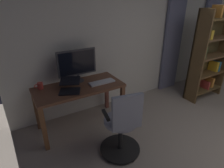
# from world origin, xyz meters

# --- Properties ---
(back_room_partition) EXTENTS (5.76, 0.10, 2.52)m
(back_room_partition) POSITION_xyz_m (0.00, -2.76, 1.26)
(back_room_partition) COLOR silver
(back_room_partition) RESTS_ON ground
(curtain_left_panel) EXTENTS (0.50, 0.06, 2.33)m
(curtain_left_panel) POSITION_xyz_m (-1.68, -2.65, 1.17)
(curtain_left_panel) COLOR slate
(curtain_left_panel) RESTS_ON ground
(curtain_right_panel) EXTENTS (0.47, 0.06, 2.33)m
(curtain_right_panel) POSITION_xyz_m (-0.50, -2.65, 1.17)
(curtain_right_panel) COLOR slate
(curtain_right_panel) RESTS_ON ground
(desk) EXTENTS (1.35, 0.62, 0.73)m
(desk) POSITION_xyz_m (1.82, -2.30, 0.62)
(desk) COLOR brown
(desk) RESTS_ON ground
(office_chair) EXTENTS (0.56, 0.56, 0.99)m
(office_chair) POSITION_xyz_m (1.59, -1.42, 0.46)
(office_chair) COLOR black
(office_chair) RESTS_ON ground
(computer_monitor) EXTENTS (0.63, 0.18, 0.52)m
(computer_monitor) POSITION_xyz_m (1.75, -2.49, 1.02)
(computer_monitor) COLOR #333338
(computer_monitor) RESTS_ON desk
(computer_keyboard) EXTENTS (0.41, 0.14, 0.02)m
(computer_keyboard) POSITION_xyz_m (1.45, -2.22, 0.74)
(computer_keyboard) COLOR silver
(computer_keyboard) RESTS_ON desk
(laptop) EXTENTS (0.40, 0.42, 0.16)m
(laptop) POSITION_xyz_m (1.98, -2.22, 0.78)
(laptop) COLOR black
(laptop) RESTS_ON desk
(computer_mouse) EXTENTS (0.06, 0.10, 0.04)m
(computer_mouse) POSITION_xyz_m (2.00, -2.44, 0.75)
(computer_mouse) COLOR #232328
(computer_mouse) RESTS_ON desk
(mug_tea) EXTENTS (0.13, 0.08, 0.10)m
(mug_tea) POSITION_xyz_m (2.34, -2.50, 0.78)
(mug_tea) COLOR #CC3D33
(mug_tea) RESTS_ON desk
(bookshelf) EXTENTS (0.85, 0.30, 1.84)m
(bookshelf) POSITION_xyz_m (-0.83, -1.98, 0.90)
(bookshelf) COLOR brown
(bookshelf) RESTS_ON ground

